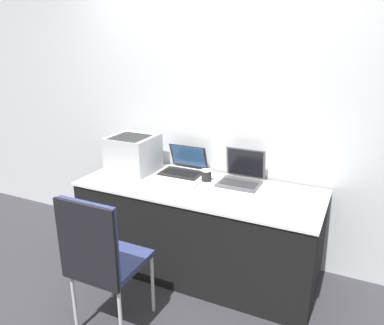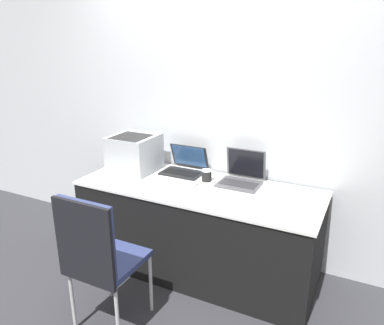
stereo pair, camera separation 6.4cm
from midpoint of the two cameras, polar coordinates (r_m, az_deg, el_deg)
name	(u,v)px [view 2 (the right image)]	position (r m, az deg, el deg)	size (l,w,h in m)	color
ground_plane	(178,293)	(3.07, -1.58, -19.20)	(14.00, 14.00, 0.00)	#333338
wall_back	(221,109)	(3.21, 5.03, 8.06)	(8.00, 0.05, 2.60)	silver
table	(198,229)	(3.14, 1.56, -10.06)	(1.94, 0.75, 0.75)	black
printer	(134,152)	(3.32, -8.24, 1.63)	(0.37, 0.39, 0.32)	#B2B7BC
laptop_left	(184,167)	(3.27, -0.60, -0.66)	(0.35, 0.31, 0.23)	black
laptop_right	(242,176)	(3.06, 8.17, -2.11)	(0.33, 0.30, 0.27)	#4C4C51
external_keyboard	(171,182)	(3.06, -2.60, -2.92)	(0.44, 0.13, 0.02)	silver
coffee_cup	(207,175)	(3.08, 2.84, -1.97)	(0.09, 0.09, 0.10)	black
chair	(96,251)	(2.46, -13.63, -13.01)	(0.42, 0.44, 0.99)	navy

